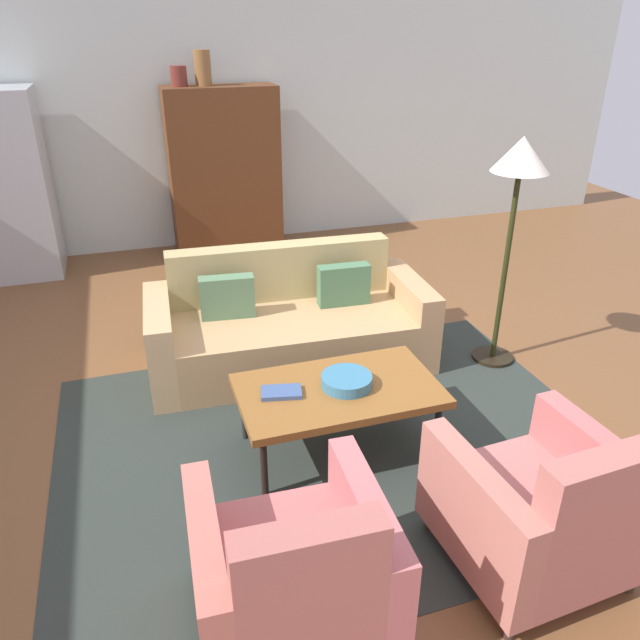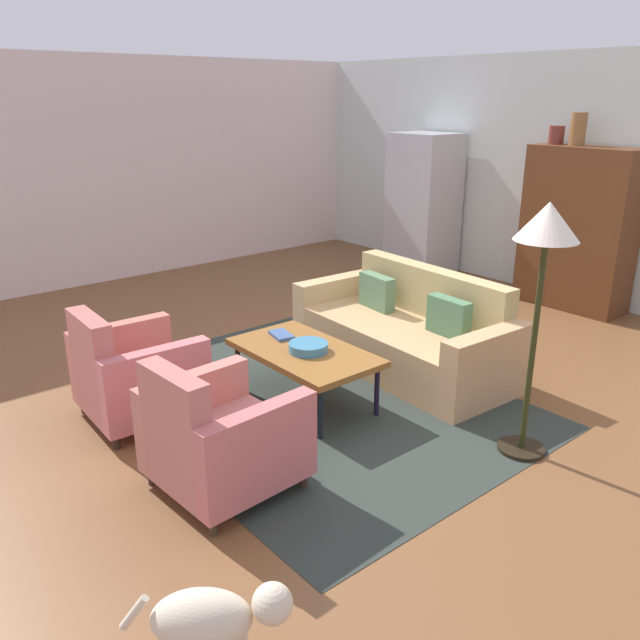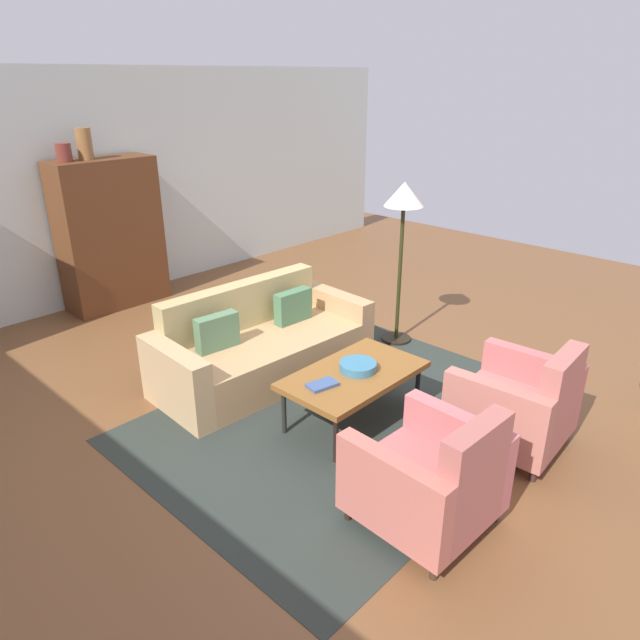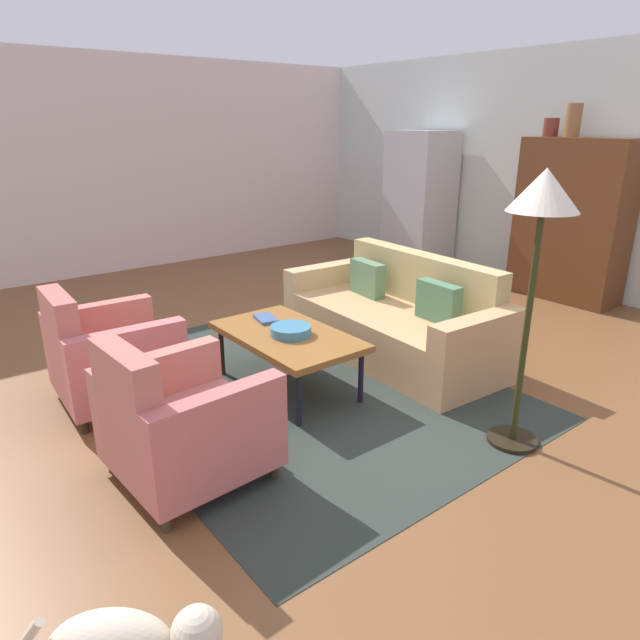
{
  "view_description": "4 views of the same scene",
  "coord_description": "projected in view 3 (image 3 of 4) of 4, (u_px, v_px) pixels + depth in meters",
  "views": [
    {
      "loc": [
        -1.44,
        -3.42,
        2.42
      ],
      "look_at": [
        -0.41,
        -0.22,
        0.75
      ],
      "focal_mm": 34.09,
      "sensor_mm": 36.0,
      "label": 1
    },
    {
      "loc": [
        3.25,
        -3.42,
        2.34
      ],
      "look_at": [
        -0.33,
        -0.44,
        0.69
      ],
      "focal_mm": 36.11,
      "sensor_mm": 36.0,
      "label": 2
    },
    {
      "loc": [
        -3.62,
        -3.2,
        2.7
      ],
      "look_at": [
        -0.23,
        -0.01,
        0.71
      ],
      "focal_mm": 32.44,
      "sensor_mm": 36.0,
      "label": 3
    },
    {
      "loc": [
        2.88,
        -2.78,
        1.95
      ],
      "look_at": [
        -0.25,
        -0.34,
        0.55
      ],
      "focal_mm": 31.53,
      "sensor_mm": 36.0,
      "label": 4
    }
  ],
  "objects": [
    {
      "name": "cabinet",
      "position": [
        110.0,
        234.0,
        7.03
      ],
      "size": [
        1.2,
        0.51,
        1.8
      ],
      "color": "#5C321A",
      "rests_on": "ground"
    },
    {
      "name": "fruit_bowl",
      "position": [
        358.0,
        366.0,
        4.74
      ],
      "size": [
        0.31,
        0.31,
        0.07
      ],
      "primitive_type": "cylinder",
      "color": "teal",
      "rests_on": "coffee_table"
    },
    {
      "name": "wall_back",
      "position": [
        118.0,
        185.0,
        7.3
      ],
      "size": [
        9.76,
        0.12,
        2.8
      ],
      "primitive_type": "cube",
      "color": "silver",
      "rests_on": "ground"
    },
    {
      "name": "vase_tall",
      "position": [
        64.0,
        153.0,
        6.37
      ],
      "size": [
        0.17,
        0.17,
        0.2
      ],
      "primitive_type": "cylinder",
      "color": "maroon",
      "rests_on": "cabinet"
    },
    {
      "name": "book_stack",
      "position": [
        322.0,
        385.0,
        4.51
      ],
      "size": [
        0.26,
        0.19,
        0.03
      ],
      "color": "#3C5687",
      "rests_on": "coffee_table"
    },
    {
      "name": "ground_plane",
      "position": [
        336.0,
        381.0,
        5.5
      ],
      "size": [
        11.71,
        11.71,
        0.0
      ],
      "primitive_type": "plane",
      "color": "brown"
    },
    {
      "name": "armchair_left",
      "position": [
        433.0,
        482.0,
        3.62
      ],
      "size": [
        0.83,
        0.83,
        0.88
      ],
      "rotation": [
        0.0,
        0.0,
        -0.04
      ],
      "color": "black",
      "rests_on": "ground"
    },
    {
      "name": "area_rug",
      "position": [
        348.0,
        417.0,
        4.93
      ],
      "size": [
        3.4,
        2.6,
        0.01
      ],
      "primitive_type": "cube",
      "color": "#2D342F",
      "rests_on": "ground"
    },
    {
      "name": "coffee_table",
      "position": [
        354.0,
        376.0,
        4.74
      ],
      "size": [
        1.2,
        0.7,
        0.45
      ],
      "color": "#242522",
      "rests_on": "ground"
    },
    {
      "name": "couch",
      "position": [
        259.0,
        347.0,
        5.54
      ],
      "size": [
        2.14,
        1.01,
        0.86
      ],
      "rotation": [
        0.0,
        0.0,
        3.09
      ],
      "color": "tan",
      "rests_on": "ground"
    },
    {
      "name": "armchair_right",
      "position": [
        520.0,
        407.0,
        4.43
      ],
      "size": [
        0.85,
        0.85,
        0.88
      ],
      "rotation": [
        0.0,
        0.0,
        0.06
      ],
      "color": "#2F2D22",
      "rests_on": "ground"
    },
    {
      "name": "vase_round",
      "position": [
        84.0,
        144.0,
        6.51
      ],
      "size": [
        0.17,
        0.17,
        0.35
      ],
      "primitive_type": "cylinder",
      "color": "olive",
      "rests_on": "cabinet"
    },
    {
      "name": "floor_lamp",
      "position": [
        403.0,
        210.0,
        5.8
      ],
      "size": [
        0.4,
        0.4,
        1.72
      ],
      "color": "black",
      "rests_on": "ground"
    }
  ]
}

